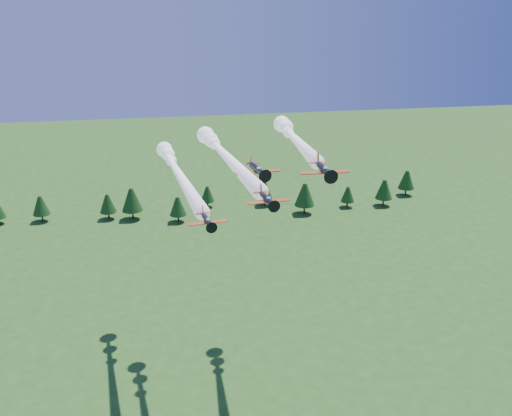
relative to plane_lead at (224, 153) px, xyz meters
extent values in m
cylinder|color=black|center=(2.67, -27.34, 0.00)|extent=(1.30, 4.69, 0.86)
cone|color=black|center=(2.94, -30.02, 0.00)|extent=(0.93, 0.85, 0.86)
cone|color=black|center=(2.99, -30.53, 0.00)|extent=(0.41, 0.42, 0.38)
cylinder|color=black|center=(3.00, -30.68, 0.00)|extent=(1.79, 0.21, 1.80)
cube|color=#C74720|center=(2.71, -27.68, -0.27)|extent=(6.42, 1.77, 0.10)
cube|color=#C74720|center=(2.38, -24.31, 0.04)|extent=(2.54, 0.97, 0.06)
cube|color=#C74720|center=(2.37, -24.23, 0.73)|extent=(0.16, 0.82, 1.24)
ellipsoid|color=#82A3C9|center=(2.75, -28.10, 0.34)|extent=(0.71, 1.08, 0.53)
sphere|color=white|center=(-0.72, 7.37, 0.00)|extent=(2.30, 2.30, 2.30)
sphere|color=white|center=(-1.15, 11.79, 0.00)|extent=(3.00, 3.00, 3.00)
sphere|color=white|center=(-1.59, 16.22, 0.00)|extent=(3.70, 3.70, 3.70)
cylinder|color=black|center=(-5.48, -20.13, -5.46)|extent=(1.35, 4.73, 0.86)
cone|color=black|center=(-5.19, -22.83, -5.46)|extent=(0.94, 0.86, 0.86)
cone|color=black|center=(-5.14, -23.35, -5.46)|extent=(0.42, 0.43, 0.38)
cylinder|color=black|center=(-5.13, -23.49, -5.46)|extent=(1.81, 0.22, 1.81)
cube|color=#C74720|center=(-5.44, -20.47, -5.73)|extent=(6.48, 1.83, 0.10)
cube|color=#C74720|center=(-5.80, -17.07, -5.41)|extent=(2.57, 0.99, 0.06)
cube|color=#C74720|center=(-5.81, -16.99, -4.72)|extent=(0.16, 0.82, 1.25)
ellipsoid|color=#82A3C9|center=(-5.40, -20.90, -5.11)|extent=(0.73, 1.10, 0.54)
sphere|color=white|center=(-9.44, 17.44, -5.46)|extent=(2.30, 2.30, 2.30)
sphere|color=white|center=(-9.95, 22.26, -5.46)|extent=(3.00, 3.00, 3.00)
sphere|color=white|center=(-10.45, 27.09, -5.46)|extent=(3.70, 3.70, 3.70)
cylinder|color=black|center=(14.36, -17.18, 0.96)|extent=(1.35, 6.06, 1.12)
cone|color=black|center=(14.23, -20.69, 0.96)|extent=(1.15, 1.05, 1.12)
cone|color=black|center=(14.20, -21.36, 0.96)|extent=(0.51, 0.52, 0.49)
cylinder|color=black|center=(14.19, -21.55, 0.96)|extent=(2.34, 0.14, 2.34)
cube|color=#C74720|center=(14.34, -17.63, 0.60)|extent=(8.31, 1.82, 0.13)
cube|color=#C74720|center=(14.51, -13.22, 1.02)|extent=(3.27, 1.07, 0.08)
cube|color=#C74720|center=(14.52, -13.11, 1.91)|extent=(0.14, 1.06, 1.62)
ellipsoid|color=#82A3C9|center=(14.32, -18.18, 1.41)|extent=(0.85, 1.37, 0.70)
sphere|color=white|center=(15.49, 11.91, 0.96)|extent=(2.30, 2.30, 2.30)
sphere|color=white|center=(15.62, 15.40, 0.96)|extent=(3.00, 3.00, 3.00)
sphere|color=white|center=(15.75, 18.89, 0.96)|extent=(3.70, 3.70, 3.70)
cylinder|color=black|center=(3.92, -13.17, 0.39)|extent=(1.80, 5.81, 1.06)
cone|color=black|center=(4.36, -16.48, 0.39)|extent=(1.18, 1.08, 1.06)
cone|color=black|center=(4.44, -17.11, 0.39)|extent=(0.52, 0.53, 0.47)
cylinder|color=black|center=(4.47, -17.28, 0.39)|extent=(2.21, 0.33, 2.23)
cube|color=#C74720|center=(3.98, -13.59, 0.05)|extent=(7.96, 2.44, 0.13)
cube|color=#C74720|center=(3.43, -9.43, 0.44)|extent=(3.17, 1.29, 0.07)
cube|color=#C74720|center=(3.42, -9.33, 1.29)|extent=(0.23, 1.01, 1.54)
ellipsoid|color=#82A3C9|center=(4.05, -14.11, 0.81)|extent=(0.92, 1.36, 0.66)
cylinder|color=#382314|center=(-21.23, 91.15, -44.68)|extent=(0.60, 0.60, 3.20)
cone|color=#113812|center=(-21.23, 91.15, -38.96)|extent=(7.32, 7.32, 8.23)
cylinder|color=#382314|center=(40.42, 85.26, -44.68)|extent=(0.60, 0.60, 3.20)
cone|color=#113812|center=(40.42, 85.26, -38.96)|extent=(7.32, 7.32, 8.23)
cylinder|color=#382314|center=(72.21, 87.99, -44.86)|extent=(0.60, 0.60, 2.84)
cone|color=#113812|center=(72.21, 87.99, -39.80)|extent=(6.48, 6.48, 7.29)
cylinder|color=#382314|center=(-29.74, 92.81, -44.99)|extent=(0.60, 0.60, 2.57)
cone|color=#113812|center=(-29.74, 92.81, -40.40)|extent=(5.88, 5.88, 6.62)
cylinder|color=#382314|center=(-5.45, 85.43, -44.99)|extent=(0.60, 0.60, 2.58)
cone|color=#113812|center=(-5.45, 85.43, -40.39)|extent=(5.89, 5.89, 6.63)
cylinder|color=#382314|center=(58.18, 88.86, -45.16)|extent=(0.60, 0.60, 2.24)
cone|color=#113812|center=(58.18, 88.86, -41.16)|extent=(5.12, 5.12, 5.76)
cylinder|color=#382314|center=(85.90, 98.00, -44.86)|extent=(0.60, 0.60, 2.83)
cone|color=#113812|center=(85.90, 98.00, -39.81)|extent=(6.47, 6.47, 7.27)
cylinder|color=#382314|center=(27.78, 96.47, -44.95)|extent=(0.60, 0.60, 2.66)
cone|color=#113812|center=(27.78, 96.47, -40.19)|extent=(6.09, 6.09, 6.85)
cylinder|color=#382314|center=(-52.69, 94.78, -44.97)|extent=(0.60, 0.60, 2.62)
cone|color=#113812|center=(-52.69, 94.78, -40.30)|extent=(5.98, 5.98, 6.73)
cylinder|color=#382314|center=(6.38, 98.80, -45.14)|extent=(0.60, 0.60, 2.28)
cone|color=#113812|center=(6.38, 98.80, -41.07)|extent=(5.21, 5.21, 5.86)
camera|label=1|loc=(-13.48, -103.87, 27.04)|focal=40.00mm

